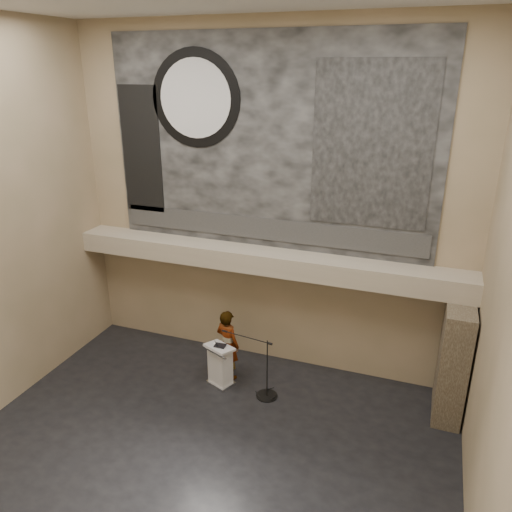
% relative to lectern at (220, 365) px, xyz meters
% --- Properties ---
extents(floor, '(10.00, 10.00, 0.00)m').
position_rel_lectern_xyz_m(floor, '(0.62, -2.34, -0.55)').
color(floor, black).
rests_on(floor, ground).
extents(wall_back, '(10.00, 0.02, 8.50)m').
position_rel_lectern_xyz_m(wall_back, '(0.62, 1.66, 3.70)').
color(wall_back, '#807151').
rests_on(wall_back, floor).
extents(wall_front, '(10.00, 0.02, 8.50)m').
position_rel_lectern_xyz_m(wall_front, '(0.62, -6.34, 3.70)').
color(wall_front, '#807151').
rests_on(wall_front, floor).
extents(wall_right, '(0.02, 8.00, 8.50)m').
position_rel_lectern_xyz_m(wall_right, '(5.62, -2.34, 3.70)').
color(wall_right, '#807151').
rests_on(wall_right, floor).
extents(soffit, '(10.00, 0.80, 0.50)m').
position_rel_lectern_xyz_m(soffit, '(0.62, 1.26, 2.40)').
color(soffit, gray).
rests_on(soffit, wall_back).
extents(sprinkler_left, '(0.04, 0.04, 0.06)m').
position_rel_lectern_xyz_m(sprinkler_left, '(-0.98, 1.21, 2.12)').
color(sprinkler_left, '#B2893D').
rests_on(sprinkler_left, soffit).
extents(sprinkler_right, '(0.04, 0.04, 0.06)m').
position_rel_lectern_xyz_m(sprinkler_right, '(2.52, 1.21, 2.12)').
color(sprinkler_right, '#B2893D').
rests_on(sprinkler_right, soffit).
extents(banner, '(8.00, 0.05, 5.00)m').
position_rel_lectern_xyz_m(banner, '(0.62, 1.63, 5.15)').
color(banner, black).
rests_on(banner, wall_back).
extents(banner_text_strip, '(7.76, 0.02, 0.55)m').
position_rel_lectern_xyz_m(banner_text_strip, '(0.62, 1.59, 3.10)').
color(banner_text_strip, '#2B2B2B').
rests_on(banner_text_strip, banner).
extents(banner_clock_rim, '(2.30, 0.02, 2.30)m').
position_rel_lectern_xyz_m(banner_clock_rim, '(-1.18, 1.59, 6.15)').
color(banner_clock_rim, black).
rests_on(banner_clock_rim, banner).
extents(banner_clock_face, '(1.84, 0.02, 1.84)m').
position_rel_lectern_xyz_m(banner_clock_face, '(-1.18, 1.57, 6.15)').
color(banner_clock_face, silver).
rests_on(banner_clock_face, banner).
extents(banner_building_print, '(2.60, 0.02, 3.60)m').
position_rel_lectern_xyz_m(banner_building_print, '(3.02, 1.59, 5.25)').
color(banner_building_print, black).
rests_on(banner_building_print, banner).
extents(banner_brick_print, '(1.10, 0.02, 3.20)m').
position_rel_lectern_xyz_m(banner_brick_print, '(-2.78, 1.59, 4.85)').
color(banner_brick_print, black).
rests_on(banner_brick_print, banner).
extents(stone_pier, '(0.60, 1.40, 2.70)m').
position_rel_lectern_xyz_m(stone_pier, '(5.27, 0.81, 0.80)').
color(stone_pier, '#3E3426').
rests_on(stone_pier, floor).
extents(lectern, '(0.81, 0.70, 1.13)m').
position_rel_lectern_xyz_m(lectern, '(0.00, 0.00, 0.00)').
color(lectern, silver).
rests_on(lectern, floor).
extents(binder, '(0.29, 0.24, 0.04)m').
position_rel_lectern_xyz_m(binder, '(0.02, -0.02, 0.56)').
color(binder, black).
rests_on(binder, lectern).
extents(papers, '(0.26, 0.32, 0.00)m').
position_rel_lectern_xyz_m(papers, '(-0.12, -0.05, 0.55)').
color(papers, silver).
rests_on(papers, lectern).
extents(speaker_person, '(0.78, 0.64, 1.86)m').
position_rel_lectern_xyz_m(speaker_person, '(0.04, 0.39, 0.38)').
color(speaker_person, white).
rests_on(speaker_person, floor).
extents(mic_stand, '(1.46, 0.52, 1.53)m').
position_rel_lectern_xyz_m(mic_stand, '(1.19, -0.05, -0.32)').
color(mic_stand, black).
rests_on(mic_stand, floor).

